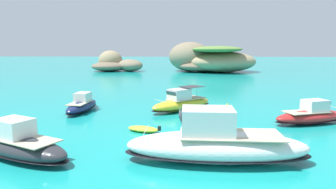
% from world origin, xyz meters
% --- Properties ---
extents(ground_plane, '(400.00, 400.00, 0.00)m').
position_xyz_m(ground_plane, '(0.00, 0.00, 0.00)').
color(ground_plane, teal).
extents(islet_large, '(28.43, 21.26, 8.15)m').
position_xyz_m(islet_large, '(8.26, 63.20, 3.03)').
color(islet_large, '#9E8966').
rests_on(islet_large, ground).
extents(islet_small, '(18.13, 14.33, 5.76)m').
position_xyz_m(islet_small, '(-18.54, 64.66, 1.98)').
color(islet_small, '#84755B').
rests_on(islet_small, ground).
extents(motorboat_yellow, '(7.41, 6.98, 2.46)m').
position_xyz_m(motorboat_yellow, '(0.45, 11.37, 0.78)').
color(motorboat_yellow, yellow).
rests_on(motorboat_yellow, ground).
extents(motorboat_charcoal, '(8.24, 5.67, 2.36)m').
position_xyz_m(motorboat_charcoal, '(-9.41, -2.98, 0.79)').
color(motorboat_charcoal, '#2D2D33').
rests_on(motorboat_charcoal, ground).
extents(motorboat_navy, '(2.42, 6.65, 1.93)m').
position_xyz_m(motorboat_navy, '(-10.00, 10.44, 0.65)').
color(motorboat_navy, navy).
rests_on(motorboat_navy, ground).
extents(motorboat_white, '(10.86, 3.47, 3.18)m').
position_xyz_m(motorboat_white, '(2.45, -3.11, 1.06)').
color(motorboat_white, white).
rests_on(motorboat_white, ground).
extents(motorboat_red, '(7.41, 4.33, 2.10)m').
position_xyz_m(motorboat_red, '(11.82, 6.29, 0.70)').
color(motorboat_red, red).
rests_on(motorboat_red, ground).
extents(dinghy_tender, '(2.86, 1.88, 0.58)m').
position_xyz_m(dinghy_tender, '(-2.58, 2.98, 0.22)').
color(dinghy_tender, yellow).
rests_on(dinghy_tender, ground).
extents(channel_buoy, '(0.56, 0.56, 1.48)m').
position_xyz_m(channel_buoy, '(4.74, 8.00, 0.34)').
color(channel_buoy, yellow).
rests_on(channel_buoy, ground).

